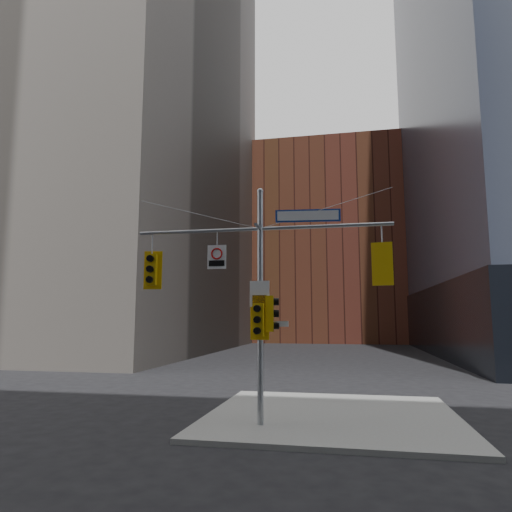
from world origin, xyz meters
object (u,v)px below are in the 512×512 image
at_px(traffic_light_pole_side, 271,314).
at_px(street_sign_blade, 308,216).
at_px(regulatory_sign_arm, 217,256).
at_px(traffic_light_east_arm, 383,264).
at_px(traffic_light_pole_front, 259,320).
at_px(signal_assembly, 260,280).
at_px(traffic_light_west_arm, 152,270).

distance_m(traffic_light_pole_side, street_sign_blade, 3.18).
xyz_separation_m(traffic_light_pole_side, regulatory_sign_arm, (-1.71, -0.04, 1.79)).
height_order(street_sign_blade, regulatory_sign_arm, street_sign_blade).
bearing_deg(traffic_light_east_arm, traffic_light_pole_front, 13.47).
xyz_separation_m(signal_assembly, traffic_light_pole_front, (0.00, -0.27, -1.21)).
relative_size(traffic_light_east_arm, traffic_light_pole_front, 1.05).
distance_m(signal_assembly, traffic_light_west_arm, 3.60).
distance_m(traffic_light_west_arm, traffic_light_east_arm, 7.22).
relative_size(traffic_light_west_arm, traffic_light_pole_side, 1.17).
bearing_deg(traffic_light_pole_front, traffic_light_west_arm, 177.00).
bearing_deg(signal_assembly, regulatory_sign_arm, -179.16).
height_order(traffic_light_pole_front, street_sign_blade, street_sign_blade).
bearing_deg(street_sign_blade, traffic_light_pole_front, -175.17).
bearing_deg(street_sign_blade, regulatory_sign_arm, 174.95).
bearing_deg(traffic_light_pole_side, street_sign_blade, -101.28).
bearing_deg(traffic_light_pole_front, regulatory_sign_arm, 171.36).
xyz_separation_m(traffic_light_west_arm, traffic_light_pole_front, (3.58, -0.28, -1.60)).
distance_m(traffic_light_west_arm, traffic_light_pole_front, 3.93).
distance_m(traffic_light_east_arm, regulatory_sign_arm, 5.04).
xyz_separation_m(street_sign_blade, regulatory_sign_arm, (-2.87, -0.02, -1.18)).
relative_size(traffic_light_pole_side, regulatory_sign_arm, 1.42).
distance_m(traffic_light_west_arm, regulatory_sign_arm, 2.22).
distance_m(signal_assembly, traffic_light_east_arm, 3.66).
xyz_separation_m(traffic_light_east_arm, street_sign_blade, (-2.16, 0.00, 1.55)).
height_order(traffic_light_east_arm, traffic_light_pole_front, traffic_light_east_arm).
relative_size(traffic_light_pole_side, street_sign_blade, 0.54).
relative_size(traffic_light_west_arm, regulatory_sign_arm, 1.66).
bearing_deg(street_sign_blade, signal_assembly, 174.61).
bearing_deg(traffic_light_east_arm, regulatory_sign_arm, 9.50).
relative_size(signal_assembly, traffic_light_pole_side, 7.49).
bearing_deg(street_sign_blade, traffic_light_west_arm, 174.37).
height_order(signal_assembly, regulatory_sign_arm, signal_assembly).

